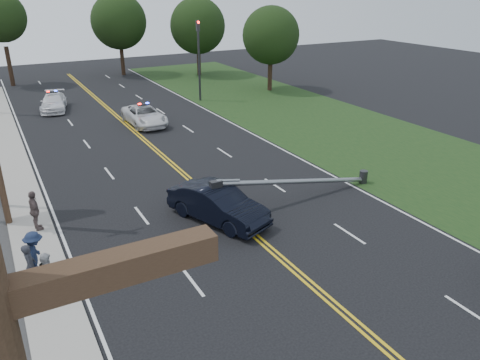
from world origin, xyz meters
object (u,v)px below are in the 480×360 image
traffic_signal (199,54)px  emergency_b (54,102)px  bystander_b (49,274)px  bystander_a (30,266)px  crashed_sedan (218,204)px  emergency_a (144,115)px  bystander_d (35,211)px  bystander_c (36,255)px  fallen_streetlight (305,181)px

traffic_signal → emergency_b: (-12.44, 2.65, -3.51)m
bystander_b → emergency_b: bearing=12.5°
bystander_a → bystander_b: (0.49, -0.74, -0.04)m
emergency_b → bystander_b: bearing=-86.2°
bystander_b → crashed_sedan: bearing=-51.9°
emergency_a → bystander_d: (-9.41, -14.03, 0.31)m
traffic_signal → bystander_d: bearing=-130.4°
emergency_b → bystander_d: 22.33m
crashed_sedan → emergency_a: bearing=61.6°
emergency_b → bystander_c: size_ratio=2.60×
crashed_sedan → bystander_d: 7.90m
bystander_d → fallen_streetlight: bearing=-108.5°
bystander_a → bystander_c: size_ratio=0.92×
emergency_a → emergency_b: 9.60m
crashed_sedan → bystander_b: bystander_b is taller
fallen_streetlight → emergency_b: size_ratio=1.96×
emergency_b → crashed_sedan: bearing=-69.7°
emergency_a → bystander_b: size_ratio=3.19×
fallen_streetlight → bystander_c: 12.79m
fallen_streetlight → bystander_b: (-12.49, -2.44, 0.01)m
bystander_b → traffic_signal: bearing=-13.0°
emergency_a → emergency_b: bearing=123.1°
bystander_a → bystander_c: bearing=-19.3°
emergency_a → emergency_b: (-5.41, 7.93, -0.02)m
crashed_sedan → bystander_a: bearing=169.4°
fallen_streetlight → bystander_a: fallen_streetlight is taller
bystander_c → bystander_b: bearing=-159.6°
fallen_streetlight → bystander_b: size_ratio=5.82×
traffic_signal → bystander_b: 29.72m
emergency_b → emergency_a: bearing=-43.2°
traffic_signal → bystander_d: (-16.44, -19.32, -3.18)m
bystander_a → bystander_b: bystander_a is taller
traffic_signal → emergency_b: bearing=168.0°
traffic_signal → bystander_d: size_ratio=3.88×
traffic_signal → fallen_streetlight: (-4.11, -22.00, -3.29)m
bystander_a → bystander_c: (0.24, 0.54, 0.08)m
bystander_d → crashed_sedan: bearing=-117.2°
traffic_signal → bystander_c: size_ratio=3.83×
emergency_a → traffic_signal: bearing=35.7°
emergency_a → bystander_a: 20.98m
emergency_a → bystander_b: (-9.58, -19.15, 0.21)m
emergency_a → bystander_d: 16.90m
traffic_signal → emergency_b: traffic_signal is taller
fallen_streetlight → bystander_a: (-12.98, -1.70, 0.04)m
emergency_b → bystander_c: bearing=-87.2°
crashed_sedan → bystander_b: (-7.54, -2.29, 0.10)m
fallen_streetlight → emergency_a: size_ratio=1.82×
emergency_b → bystander_b: (-4.16, -27.08, 0.23)m
fallen_streetlight → bystander_d: bystander_d is taller
emergency_a → emergency_b: emergency_a is taller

